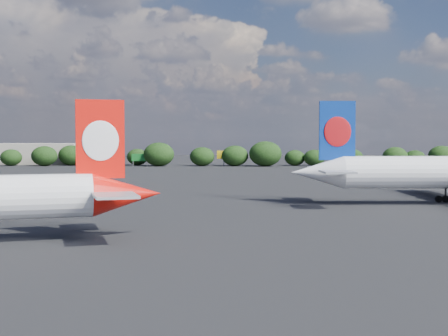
{
  "coord_description": "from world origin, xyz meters",
  "views": [
    {
      "loc": [
        17.35,
        -46.83,
        11.08
      ],
      "look_at": [
        16.0,
        12.0,
        8.0
      ],
      "focal_mm": 50.0,
      "sensor_mm": 36.0,
      "label": 1
    }
  ],
  "objects": [
    {
      "name": "billboard_yellow",
      "position": [
        12.0,
        182.0,
        3.87
      ],
      "size": [
        5.0,
        0.3,
        5.5
      ],
      "color": "yellow",
      "rests_on": "ground"
    },
    {
      "name": "ground",
      "position": [
        0.0,
        60.0,
        0.0
      ],
      "size": [
        500.0,
        500.0,
        0.0
      ],
      "primitive_type": "plane",
      "color": "black",
      "rests_on": "ground"
    },
    {
      "name": "highway_sign",
      "position": [
        -18.0,
        176.0,
        3.13
      ],
      "size": [
        6.0,
        0.3,
        4.5
      ],
      "color": "#136220",
      "rests_on": "ground"
    },
    {
      "name": "terminal_building",
      "position": [
        -65.0,
        192.0,
        4.0
      ],
      "size": [
        42.0,
        16.0,
        8.0
      ],
      "color": "#9C9386",
      "rests_on": "ground"
    },
    {
      "name": "horizon_treeline",
      "position": [
        1.36,
        178.98,
        3.83
      ],
      "size": [
        203.57,
        15.56,
        9.17
      ],
      "color": "black",
      "rests_on": "ground"
    }
  ]
}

